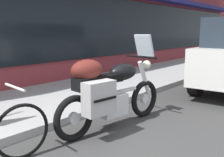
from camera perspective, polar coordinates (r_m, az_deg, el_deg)
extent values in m
cube|color=black|center=(10.78, 9.39, 10.82)|extent=(15.52, 0.06, 1.80)
cube|color=#A2A2A2|center=(12.06, 18.85, 3.25)|extent=(30.00, 2.49, 0.12)
torus|color=black|center=(4.49, 7.07, -4.35)|extent=(0.63, 0.16, 0.62)
cylinder|color=silver|center=(4.49, 7.07, -4.35)|extent=(0.17, 0.08, 0.16)
torus|color=black|center=(3.52, -8.25, -8.56)|extent=(0.63, 0.16, 0.62)
cylinder|color=silver|center=(3.52, -8.25, -8.56)|extent=(0.17, 0.08, 0.16)
cube|color=silver|center=(3.92, -0.15, -5.70)|extent=(0.47, 0.35, 0.32)
cylinder|color=silver|center=(3.91, 0.37, -3.17)|extent=(0.95, 0.16, 0.06)
ellipsoid|color=black|center=(3.99, 2.44, 1.49)|extent=(0.55, 0.33, 0.26)
cube|color=black|center=(3.71, -2.05, -0.12)|extent=(0.62, 0.30, 0.11)
cube|color=black|center=(3.51, -6.06, -1.13)|extent=(0.30, 0.25, 0.18)
cylinder|color=silver|center=(4.42, 7.16, -0.34)|extent=(0.35, 0.11, 0.67)
cylinder|color=black|center=(4.27, 6.27, 4.73)|extent=(0.10, 0.62, 0.04)
cube|color=silver|center=(4.32, 7.00, 7.18)|extent=(0.18, 0.33, 0.35)
sphere|color=#EAEACC|center=(4.41, 7.57, 3.05)|extent=(0.14, 0.14, 0.14)
cube|color=#AAAAAA|center=(3.39, -2.84, -4.25)|extent=(0.46, 0.25, 0.44)
cube|color=black|center=(3.32, -1.44, -4.56)|extent=(0.37, 0.06, 0.03)
ellipsoid|color=#591E19|center=(3.51, -5.48, 1.87)|extent=(0.51, 0.37, 0.28)
torus|color=black|center=(3.18, -18.97, -10.88)|extent=(0.65, 0.12, 0.65)
cylinder|color=silver|center=(3.02, -20.41, -1.81)|extent=(0.08, 0.48, 0.03)
cylinder|color=black|center=(6.16, 17.94, -0.57)|extent=(0.67, 0.26, 0.66)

